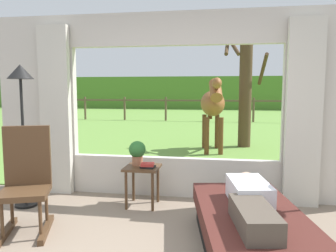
% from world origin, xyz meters
% --- Properties ---
extents(back_wall_with_window, '(5.20, 0.12, 2.55)m').
position_xyz_m(back_wall_with_window, '(0.00, 2.26, 1.25)').
color(back_wall_with_window, beige).
rests_on(back_wall_with_window, ground_plane).
extents(curtain_panel_left, '(0.44, 0.10, 2.40)m').
position_xyz_m(curtain_panel_left, '(-1.69, 2.12, 1.20)').
color(curtain_panel_left, beige).
rests_on(curtain_panel_left, ground_plane).
extents(curtain_panel_right, '(0.44, 0.10, 2.40)m').
position_xyz_m(curtain_panel_right, '(1.69, 2.12, 1.20)').
color(curtain_panel_right, beige).
rests_on(curtain_panel_right, ground_plane).
extents(outdoor_pasture_lawn, '(36.00, 21.68, 0.02)m').
position_xyz_m(outdoor_pasture_lawn, '(0.00, 13.16, 0.01)').
color(outdoor_pasture_lawn, olive).
rests_on(outdoor_pasture_lawn, ground_plane).
extents(distant_hill_ridge, '(36.00, 2.00, 2.40)m').
position_xyz_m(distant_hill_ridge, '(0.00, 23.00, 1.20)').
color(distant_hill_ridge, '#4D7B2B').
rests_on(distant_hill_ridge, ground_plane).
extents(recliner_sofa, '(1.18, 1.83, 0.42)m').
position_xyz_m(recliner_sofa, '(0.94, 0.73, 0.22)').
color(recliner_sofa, black).
rests_on(recliner_sofa, ground_plane).
extents(reclining_person, '(0.44, 1.43, 0.22)m').
position_xyz_m(reclining_person, '(0.94, 0.68, 0.52)').
color(reclining_person, silver).
rests_on(reclining_person, recliner_sofa).
extents(rocking_chair, '(0.67, 0.80, 1.12)m').
position_xyz_m(rocking_chair, '(-1.38, 0.85, 0.55)').
color(rocking_chair, '#4C331E').
rests_on(rocking_chair, ground_plane).
extents(side_table, '(0.44, 0.44, 0.52)m').
position_xyz_m(side_table, '(-0.33, 1.78, 0.43)').
color(side_table, '#4C331E').
rests_on(side_table, ground_plane).
extents(potted_plant, '(0.22, 0.22, 0.32)m').
position_xyz_m(potted_plant, '(-0.41, 1.84, 0.70)').
color(potted_plant, '#9E6042').
rests_on(potted_plant, side_table).
extents(book_stack, '(0.19, 0.16, 0.06)m').
position_xyz_m(book_stack, '(-0.25, 1.73, 0.55)').
color(book_stack, black).
rests_on(book_stack, side_table).
extents(floor_lamp_left, '(0.32, 0.32, 1.82)m').
position_xyz_m(floor_lamp_left, '(-1.83, 1.52, 1.47)').
color(floor_lamp_left, black).
rests_on(floor_lamp_left, ground_plane).
extents(horse, '(0.71, 1.81, 1.73)m').
position_xyz_m(horse, '(0.43, 5.60, 1.16)').
color(horse, brown).
rests_on(horse, outdoor_pasture_lawn).
extents(pasture_tree, '(1.14, 1.31, 3.08)m').
position_xyz_m(pasture_tree, '(1.21, 6.46, 1.51)').
color(pasture_tree, '#4C3823').
rests_on(pasture_tree, outdoor_pasture_lawn).
extents(pasture_fence_line, '(16.10, 0.10, 1.10)m').
position_xyz_m(pasture_fence_line, '(0.00, 13.08, 0.74)').
color(pasture_fence_line, brown).
rests_on(pasture_fence_line, outdoor_pasture_lawn).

